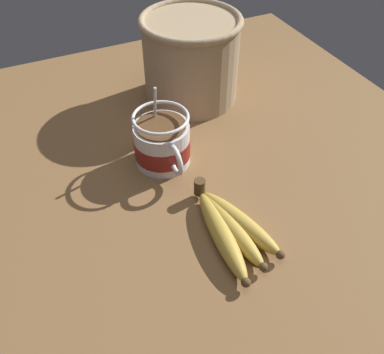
# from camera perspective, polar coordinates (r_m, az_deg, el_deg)

# --- Properties ---
(table) EXTENTS (1.17, 1.17, 0.03)m
(table) POSITION_cam_1_polar(r_m,az_deg,el_deg) (0.77, -2.78, -3.04)
(table) COLOR brown
(table) RESTS_ON ground
(coffee_mug) EXTENTS (0.14, 0.11, 0.15)m
(coffee_mug) POSITION_cam_1_polar(r_m,az_deg,el_deg) (0.80, -3.98, 4.47)
(coffee_mug) COLOR silver
(coffee_mug) RESTS_ON table
(banana_bunch) EXTENTS (0.21, 0.10, 0.04)m
(banana_bunch) POSITION_cam_1_polar(r_m,az_deg,el_deg) (0.69, 5.10, -6.76)
(banana_bunch) COLOR #4C381E
(banana_bunch) RESTS_ON table
(woven_basket) EXTENTS (0.22, 0.22, 0.19)m
(woven_basket) POSITION_cam_1_polar(r_m,az_deg,el_deg) (0.96, -0.15, 15.65)
(woven_basket) COLOR tan
(woven_basket) RESTS_ON table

